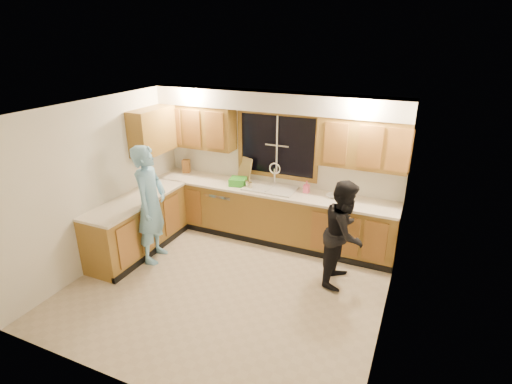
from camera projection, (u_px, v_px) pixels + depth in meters
floor at (227, 287)px, 5.66m from camera, size 4.20×4.20×0.00m
ceiling at (221, 110)px, 4.72m from camera, size 4.20×4.20×0.00m
wall_back at (277, 165)px, 6.80m from camera, size 4.20×0.00×4.20m
wall_left at (101, 183)px, 5.98m from camera, size 0.00×3.80×3.80m
wall_right at (393, 238)px, 4.40m from camera, size 0.00×3.80×3.80m
base_cabinets_back at (270, 215)px, 6.85m from camera, size 4.20×0.60×0.88m
base_cabinets_left at (138, 226)px, 6.47m from camera, size 0.60×1.90×0.88m
countertop_back at (270, 190)px, 6.67m from camera, size 4.20×0.63×0.04m
countertop_left at (136, 200)px, 6.29m from camera, size 0.63×1.90×0.04m
upper_cabinets_left at (198, 126)px, 6.98m from camera, size 1.35×0.33×0.75m
upper_cabinets_right at (363, 143)px, 5.91m from camera, size 1.35×0.33×0.75m
upper_cabinets_return at (153, 131)px, 6.65m from camera, size 0.33×0.90×0.75m
soffit at (274, 101)px, 6.24m from camera, size 4.20×0.35×0.30m
window_frame at (277, 145)px, 6.66m from camera, size 1.44×0.03×1.14m
sink at (270, 192)px, 6.69m from camera, size 0.86×0.52×0.57m
dishwasher at (226, 208)px, 7.17m from camera, size 0.60×0.56×0.82m
stove at (113, 241)px, 5.98m from camera, size 0.58×0.75×0.90m
man at (151, 204)px, 6.05m from camera, size 0.59×0.76×1.85m
woman at (344, 233)px, 5.53m from camera, size 0.61×0.77×1.53m
knife_block at (186, 166)px, 7.41m from camera, size 0.16×0.15×0.24m
cutting_board at (245, 169)px, 6.99m from camera, size 0.33×0.23×0.41m
dish_crate at (238, 182)px, 6.82m from camera, size 0.31×0.30×0.12m
soap_bottle at (307, 187)px, 6.48m from camera, size 0.09×0.10×0.20m
bowl at (333, 196)px, 6.32m from camera, size 0.23×0.23×0.05m
can_left at (247, 184)px, 6.69m from camera, size 0.09×0.09×0.13m
can_right at (250, 186)px, 6.64m from camera, size 0.07×0.07×0.12m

